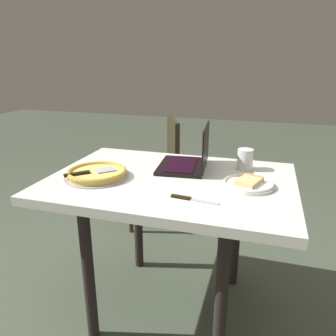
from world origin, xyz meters
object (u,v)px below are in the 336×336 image
Objects in this scene: laptop at (189,160)px; pizza_tray at (97,173)px; table_knife at (190,199)px; dining_table at (171,195)px; drink_cup at (245,159)px; chair_near at (159,164)px; pizza_plate at (249,183)px.

laptop is 0.49m from pizza_tray.
table_knife is (0.50, -0.13, -0.02)m from pizza_tray.
dining_table is at bearing 14.98° from pizza_tray.
laptop reaches higher than drink_cup.
dining_table is 0.38m from pizza_tray.
chair_near is (-0.44, 0.82, -0.31)m from laptop.
chair_near is (-0.76, 0.99, -0.28)m from pizza_plate.
drink_cup is 1.10m from chair_near.
pizza_tray is (-0.35, -0.09, 0.11)m from dining_table.
chair_near is (-0.73, 0.75, -0.32)m from drink_cup.
table_knife is (-0.22, -0.23, -0.01)m from pizza_plate.
dining_table is 0.29m from table_knife.
laptop is 1.62× the size of table_knife.
laptop is 1.06× the size of pizza_tray.
table_knife is at bearing -56.77° from dining_table.
chair_near is (-0.04, 1.09, -0.29)m from pizza_tray.
laptop is 0.37m from pizza_plate.
table_knife is at bearing -76.36° from laptop.
drink_cup is at bearing -45.99° from chair_near.
pizza_tray is at bearing -165.02° from dining_table.
pizza_tray is 1.53× the size of table_knife.
laptop is at bearing 103.64° from table_knife.
table_knife is at bearing -112.04° from drink_cup.
pizza_tray is 0.77m from drink_cup.
pizza_tray reaches higher than dining_table.
pizza_plate is 0.32m from table_knife.
chair_near reaches higher than pizza_plate.
pizza_plate is at bearing -81.24° from drink_cup.
pizza_tray is 1.13m from chair_near.
laptop is 1.44× the size of pizza_plate.
pizza_plate is 1.13× the size of table_knife.
table_knife is (0.10, -0.40, -0.04)m from laptop.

